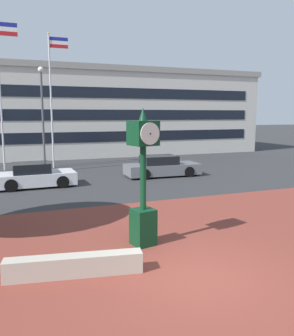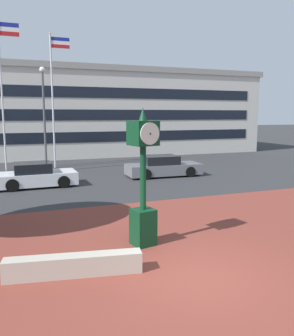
# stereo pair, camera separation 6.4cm
# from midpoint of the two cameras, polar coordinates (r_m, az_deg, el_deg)

# --- Properties ---
(ground_plane) EXTENTS (200.00, 200.00, 0.00)m
(ground_plane) POSITION_cam_midpoint_polar(r_m,az_deg,el_deg) (8.66, 8.73, -17.21)
(ground_plane) COLOR #2D2D30
(plaza_brick_paving) EXTENTS (44.00, 11.22, 0.01)m
(plaza_brick_paving) POSITION_cam_midpoint_polar(r_m,az_deg,el_deg) (9.97, 4.07, -13.54)
(plaza_brick_paving) COLOR brown
(plaza_brick_paving) RESTS_ON ground
(planter_wall) EXTENTS (3.22, 0.94, 0.50)m
(planter_wall) POSITION_cam_midpoint_polar(r_m,az_deg,el_deg) (8.75, -11.52, -15.21)
(planter_wall) COLOR #ADA393
(planter_wall) RESTS_ON ground
(street_clock) EXTENTS (0.81, 0.86, 3.96)m
(street_clock) POSITION_cam_midpoint_polar(r_m,az_deg,el_deg) (10.02, -0.47, -2.21)
(street_clock) COLOR #0C381E
(street_clock) RESTS_ON ground
(car_street_near) EXTENTS (4.63, 2.02, 1.28)m
(car_street_near) POSITION_cam_midpoint_polar(r_m,az_deg,el_deg) (21.70, 2.64, 0.17)
(car_street_near) COLOR slate
(car_street_near) RESTS_ON ground
(car_street_mid) EXTENTS (4.06, 2.03, 1.28)m
(car_street_mid) POSITION_cam_midpoint_polar(r_m,az_deg,el_deg) (19.39, -17.44, -1.24)
(car_street_mid) COLOR silver
(car_street_mid) RESTS_ON ground
(flagpole_primary) EXTENTS (1.35, 0.14, 9.96)m
(flagpole_primary) POSITION_cam_midpoint_polar(r_m,az_deg,el_deg) (25.70, -22.23, 12.18)
(flagpole_primary) COLOR silver
(flagpole_primary) RESTS_ON ground
(flagpole_secondary) EXTENTS (1.36, 0.14, 9.28)m
(flagpole_secondary) POSITION_cam_midpoint_polar(r_m,az_deg,el_deg) (25.82, -14.80, 11.58)
(flagpole_secondary) COLOR silver
(flagpole_secondary) RESTS_ON ground
(civic_building) EXTENTS (29.32, 12.99, 7.98)m
(civic_building) POSITION_cam_midpoint_polar(r_m,az_deg,el_deg) (37.23, -6.83, 8.94)
(civic_building) COLOR beige
(civic_building) RESTS_ON ground
(street_lamp_post) EXTENTS (0.36, 0.36, 6.76)m
(street_lamp_post) POSITION_cam_midpoint_polar(r_m,az_deg,el_deg) (23.92, -16.28, 9.17)
(street_lamp_post) COLOR #4C4C51
(street_lamp_post) RESTS_ON ground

